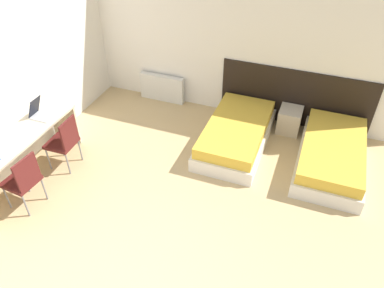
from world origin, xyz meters
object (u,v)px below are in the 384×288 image
Objects in this scene: bed_near_window at (236,134)px; bed_near_door at (331,155)px; chair_near_laptop at (64,140)px; nightstand at (289,120)px; laptop at (40,113)px; chair_near_notebook at (23,179)px.

bed_near_door is at bearing 0.00° from bed_near_window.
bed_near_door is 2.11× the size of chair_near_laptop.
nightstand is 3.77m from chair_near_laptop.
bed_near_window is at bearing -136.79° from nightstand.
chair_near_notebook is at bearing -68.37° from laptop.
laptop is (-0.42, 0.99, 0.33)m from chair_near_notebook.
laptop is (-3.49, -2.08, 0.61)m from nightstand.
laptop is at bearing 165.56° from chair_near_laptop.
chair_near_laptop is (-3.84, -1.45, 0.29)m from bed_near_door.
chair_near_laptop is at bearing -147.80° from bed_near_window.
bed_near_door is at bearing 18.80° from chair_near_laptop.
nightstand is 0.49× the size of chair_near_notebook.
nightstand is at bearing 50.20° from chair_near_notebook.
nightstand is 1.29× the size of laptop.
chair_near_laptop is at bearing -159.30° from bed_near_door.
chair_near_laptop is at bearing -13.76° from laptop.
chair_near_notebook reaches higher than nightstand.
nightstand is at bearing 136.79° from bed_near_door.
bed_near_door is 4.51m from laptop.
chair_near_laptop is (-3.07, -2.17, 0.28)m from nightstand.
chair_near_laptop is (-2.30, -1.45, 0.29)m from bed_near_window.
bed_near_window is at bearing 30.30° from chair_near_laptop.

